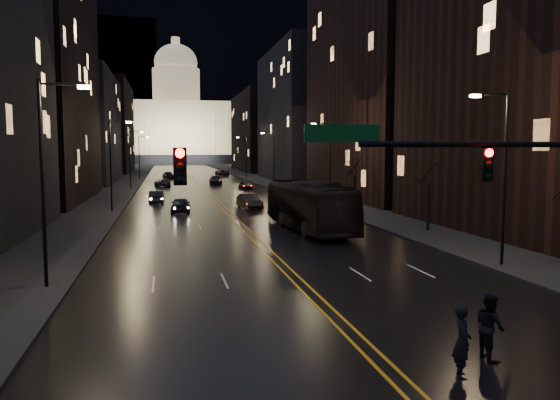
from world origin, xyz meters
TOP-DOWN VIEW (x-y plane):
  - ground at (0.00, 0.00)m, footprint 900.00×900.00m
  - road at (0.00, 130.00)m, footprint 20.00×320.00m
  - sidewalk_left at (-14.00, 130.00)m, footprint 8.00×320.00m
  - sidewalk_right at (14.00, 130.00)m, footprint 8.00×320.00m
  - center_line at (0.00, 130.00)m, footprint 0.62×320.00m
  - building_left_mid at (-21.00, 54.00)m, footprint 12.00×30.00m
  - building_left_far at (-21.00, 92.00)m, footprint 12.00×34.00m
  - building_left_dist at (-21.00, 140.00)m, footprint 12.00×40.00m
  - building_right_near at (21.00, 20.00)m, footprint 12.00×26.00m
  - building_right_tall at (21.00, 50.00)m, footprint 12.00×30.00m
  - building_right_mid at (21.00, 92.00)m, footprint 12.00×34.00m
  - building_right_dist at (21.00, 140.00)m, footprint 12.00×40.00m
  - mountain_ridge at (40.00, 380.00)m, footprint 520.00×60.00m
  - capitol at (0.00, 250.00)m, footprint 90.00×50.00m
  - traffic_signal at (5.91, -0.00)m, footprint 17.29×0.45m
  - streetlamp_right_near at (10.81, 10.00)m, footprint 2.13×0.25m
  - streetlamp_left_near at (-10.81, 10.00)m, footprint 2.13×0.25m
  - streetlamp_right_mid at (10.81, 40.00)m, footprint 2.13×0.25m
  - streetlamp_left_mid at (-10.81, 40.00)m, footprint 2.13×0.25m
  - streetlamp_right_far at (10.81, 70.00)m, footprint 2.13×0.25m
  - streetlamp_left_far at (-10.81, 70.00)m, footprint 2.13×0.25m
  - streetlamp_right_dist at (10.81, 100.00)m, footprint 2.13×0.25m
  - streetlamp_left_dist at (-10.81, 100.00)m, footprint 2.13×0.25m
  - tree_right_mid at (13.00, 22.00)m, footprint 2.40×2.40m
  - tree_right_far at (13.00, 38.00)m, footprint 2.40×2.40m
  - bus at (4.66, 24.80)m, footprint 3.91×13.53m
  - oncoming_car_a at (-4.49, 38.26)m, footprint 2.08×4.61m
  - oncoming_car_b at (-6.88, 48.24)m, footprint 1.72×4.51m
  - oncoming_car_c at (-6.39, 77.11)m, footprint 2.78×5.01m
  - oncoming_car_d at (-5.33, 102.97)m, footprint 2.39×5.28m
  - receding_car_a at (2.50, 40.21)m, footprint 2.20×4.89m
  - receding_car_b at (6.09, 67.38)m, footprint 1.96×4.05m
  - receding_car_c at (2.82, 81.75)m, footprint 2.26×5.23m
  - receding_car_d at (7.30, 113.75)m, footprint 3.19×5.66m
  - pedestrian_a at (1.72, -2.00)m, footprint 0.65×0.82m
  - pedestrian_b at (3.20, -0.98)m, footprint 0.53×0.95m

SIDE VIEW (x-z plane):
  - ground at x=0.00m, z-range 0.00..0.00m
  - road at x=0.00m, z-range 0.00..0.02m
  - center_line at x=0.00m, z-range 0.02..0.03m
  - sidewalk_left at x=-14.00m, z-range 0.00..0.16m
  - sidewalk_right at x=14.00m, z-range 0.00..0.16m
  - oncoming_car_c at x=-6.39m, z-range 0.00..1.33m
  - receding_car_b at x=6.09m, z-range 0.00..1.33m
  - oncoming_car_b at x=-6.88m, z-range 0.00..1.47m
  - receding_car_d at x=7.30m, z-range 0.00..1.49m
  - receding_car_c at x=2.82m, z-range 0.00..1.50m
  - oncoming_car_d at x=-5.33m, z-range 0.00..1.50m
  - oncoming_car_a at x=-4.49m, z-range 0.00..1.53m
  - receding_car_a at x=2.50m, z-range 0.00..1.56m
  - pedestrian_b at x=3.20m, z-range 0.00..1.93m
  - pedestrian_a at x=1.72m, z-range 0.00..1.96m
  - bus at x=4.66m, z-range 0.00..3.72m
  - tree_right_mid at x=13.00m, z-range 1.20..7.85m
  - tree_right_far at x=13.00m, z-range 1.20..7.85m
  - streetlamp_right_near at x=10.81m, z-range 0.58..9.58m
  - streetlamp_left_near at x=-10.81m, z-range 0.58..9.58m
  - streetlamp_right_mid at x=10.81m, z-range 0.58..9.58m
  - streetlamp_left_mid at x=-10.81m, z-range 0.58..9.58m
  - streetlamp_right_far at x=10.81m, z-range 0.58..9.58m
  - streetlamp_left_far at x=-10.81m, z-range 0.58..9.58m
  - streetlamp_right_dist at x=10.81m, z-range 0.58..9.58m
  - streetlamp_left_dist at x=-10.81m, z-range 0.58..9.58m
  - traffic_signal at x=5.91m, z-range 1.60..8.60m
  - building_left_far at x=-21.00m, z-range 0.00..20.00m
  - building_right_dist at x=21.00m, z-range 0.00..22.00m
  - building_left_dist at x=-21.00m, z-range 0.00..24.00m
  - building_right_near at x=21.00m, z-range 0.00..24.00m
  - building_right_mid at x=21.00m, z-range 0.00..26.00m
  - building_left_mid at x=-21.00m, z-range 0.00..28.00m
  - capitol at x=0.00m, z-range -12.10..46.40m
  - building_right_tall at x=21.00m, z-range 0.00..38.00m
  - mountain_ridge at x=40.00m, z-range 0.00..130.00m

